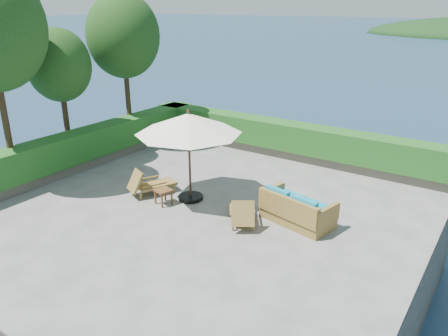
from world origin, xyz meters
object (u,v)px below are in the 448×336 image
Objects in this scene: patio_umbrella at (189,124)px; lounge_left at (150,183)px; lounge_right at (242,212)px; wicker_loveseat at (296,211)px; side_table at (163,192)px.

patio_umbrella is 2.40m from lounge_left.
lounge_right is 1.45m from wicker_loveseat.
patio_umbrella reaches higher than wicker_loveseat.
patio_umbrella reaches higher than lounge_left.
lounge_left is at bearing 145.04° from lounge_right.
wicker_loveseat reaches higher than lounge_right.
patio_umbrella is at bearing 41.56° from lounge_left.
wicker_loveseat is at bearing 16.38° from side_table.
wicker_loveseat is at bearing 6.53° from patio_umbrella.
wicker_loveseat is (1.19, 0.83, 0.02)m from lounge_right.
patio_umbrella is 3.87m from wicker_loveseat.
lounge_left is 3.40m from lounge_right.
side_table is (-0.44, -0.72, -1.96)m from patio_umbrella.
lounge_right is (3.40, -0.04, -0.00)m from lounge_left.
lounge_left is 4.66m from wicker_loveseat.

